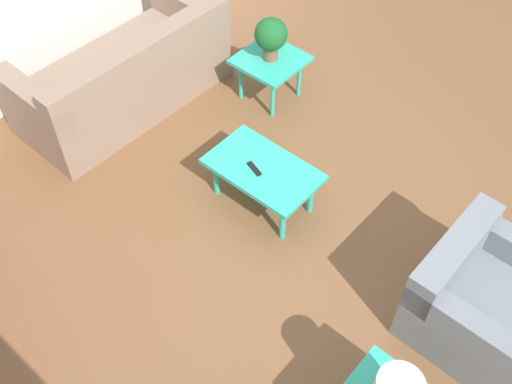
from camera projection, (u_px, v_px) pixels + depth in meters
name	position (u px, v px, depth m)	size (l,w,h in m)	color
ground_plane	(297.00, 227.00, 4.94)	(14.00, 14.00, 0.00)	brown
sofa	(126.00, 77.00, 5.70)	(0.99, 2.07, 0.87)	gray
armchair	(478.00, 298.00, 4.17)	(0.83, 0.95, 0.74)	slate
coffee_table	(263.00, 172.00, 4.85)	(0.91, 0.55, 0.42)	#2DB79E
side_table_plant	(270.00, 63.00, 5.71)	(0.60, 0.60, 0.46)	#2DB79E
potted_plant	(271.00, 36.00, 5.48)	(0.31, 0.31, 0.42)	brown
remote_control	(254.00, 169.00, 4.79)	(0.16, 0.09, 0.02)	black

